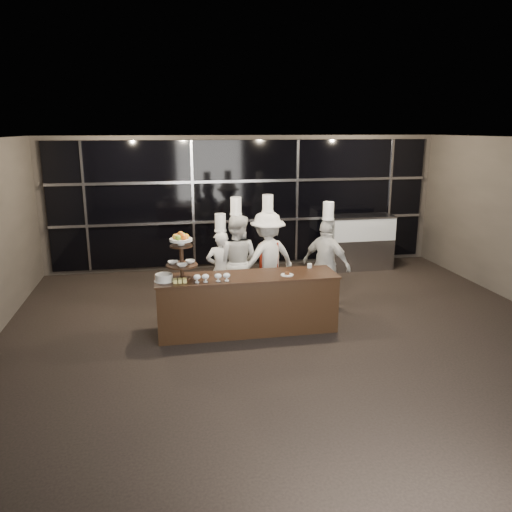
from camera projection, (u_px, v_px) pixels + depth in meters
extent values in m
plane|color=black|center=(305.00, 358.00, 7.03)|extent=(10.00, 10.00, 0.00)
plane|color=black|center=(311.00, 140.00, 6.28)|extent=(10.00, 10.00, 0.00)
plane|color=#473F38|center=(245.00, 202.00, 11.41)|extent=(9.00, 0.00, 9.00)
cube|color=black|center=(246.00, 203.00, 11.36)|extent=(8.60, 0.04, 2.80)
cube|color=#A5A5AA|center=(246.00, 221.00, 11.41)|extent=(8.60, 0.06, 0.06)
cube|color=#A5A5AA|center=(246.00, 181.00, 11.18)|extent=(8.60, 0.06, 0.06)
cube|color=#A5A5AA|center=(85.00, 207.00, 10.69)|extent=(0.05, 0.05, 2.80)
cube|color=#A5A5AA|center=(193.00, 204.00, 11.11)|extent=(0.05, 0.05, 2.80)
cube|color=#A5A5AA|center=(297.00, 202.00, 11.55)|extent=(0.05, 0.05, 2.80)
cube|color=#A5A5AA|center=(390.00, 199.00, 11.96)|extent=(0.05, 0.05, 2.80)
cube|color=black|center=(247.00, 304.00, 7.89)|extent=(2.80, 0.70, 0.90)
cube|color=black|center=(247.00, 276.00, 7.78)|extent=(2.84, 0.74, 0.03)
cylinder|color=black|center=(182.00, 278.00, 7.59)|extent=(0.24, 0.24, 0.03)
cylinder|color=black|center=(182.00, 257.00, 7.50)|extent=(0.06, 0.06, 0.70)
cylinder|color=black|center=(182.00, 265.00, 7.54)|extent=(0.48, 0.48, 0.02)
cylinder|color=black|center=(181.00, 246.00, 7.46)|extent=(0.34, 0.34, 0.02)
cylinder|color=white|center=(181.00, 243.00, 7.45)|extent=(0.10, 0.10, 0.06)
cylinder|color=white|center=(181.00, 240.00, 7.44)|extent=(0.34, 0.34, 0.04)
sphere|color=#FFA015|center=(186.00, 237.00, 7.44)|extent=(0.09, 0.09, 0.09)
sphere|color=#65BB30|center=(183.00, 236.00, 7.50)|extent=(0.09, 0.09, 0.09)
sphere|color=#F95A15|center=(178.00, 236.00, 7.49)|extent=(0.09, 0.09, 0.09)
sphere|color=#FCB035|center=(175.00, 237.00, 7.41)|extent=(0.09, 0.09, 0.09)
sphere|color=#86AE2C|center=(178.00, 238.00, 7.35)|extent=(0.09, 0.09, 0.09)
sphere|color=orange|center=(184.00, 238.00, 7.37)|extent=(0.09, 0.09, 0.09)
sphere|color=orange|center=(181.00, 234.00, 7.42)|extent=(0.09, 0.09, 0.09)
imported|color=white|center=(173.00, 263.00, 7.56)|extent=(0.16, 0.16, 0.04)
imported|color=white|center=(190.00, 261.00, 7.61)|extent=(0.15, 0.15, 0.05)
imported|color=white|center=(182.00, 265.00, 7.41)|extent=(0.16, 0.16, 0.04)
cylinder|color=silver|center=(197.00, 282.00, 7.42)|extent=(0.07, 0.07, 0.01)
cylinder|color=silver|center=(197.00, 280.00, 7.41)|extent=(0.02, 0.02, 0.05)
ellipsoid|color=silver|center=(197.00, 277.00, 7.40)|extent=(0.11, 0.11, 0.08)
ellipsoid|color=#17CF22|center=(197.00, 277.00, 7.40)|extent=(0.08, 0.08, 0.05)
cylinder|color=silver|center=(206.00, 282.00, 7.44)|extent=(0.07, 0.07, 0.01)
cylinder|color=silver|center=(205.00, 280.00, 7.43)|extent=(0.02, 0.02, 0.05)
ellipsoid|color=silver|center=(205.00, 277.00, 7.42)|extent=(0.11, 0.11, 0.08)
ellipsoid|color=#CF1842|center=(205.00, 276.00, 7.42)|extent=(0.08, 0.08, 0.05)
cylinder|color=silver|center=(218.00, 281.00, 7.47)|extent=(0.07, 0.07, 0.01)
cylinder|color=silver|center=(218.00, 279.00, 7.47)|extent=(0.02, 0.02, 0.05)
ellipsoid|color=silver|center=(218.00, 276.00, 7.45)|extent=(0.11, 0.11, 0.08)
ellipsoid|color=beige|center=(218.00, 276.00, 7.45)|extent=(0.08, 0.08, 0.05)
cylinder|color=silver|center=(227.00, 281.00, 7.50)|extent=(0.07, 0.07, 0.01)
cylinder|color=silver|center=(227.00, 279.00, 7.49)|extent=(0.02, 0.02, 0.05)
ellipsoid|color=silver|center=(227.00, 275.00, 7.48)|extent=(0.11, 0.11, 0.08)
ellipsoid|color=#462E16|center=(227.00, 275.00, 7.48)|extent=(0.08, 0.08, 0.05)
cylinder|color=white|center=(164.00, 281.00, 7.49)|extent=(0.30, 0.30, 0.01)
cylinder|color=silver|center=(164.00, 277.00, 7.48)|extent=(0.26, 0.26, 0.10)
cube|color=#EBE073|center=(175.00, 282.00, 7.37)|extent=(0.06, 0.05, 0.05)
cube|color=#EBE073|center=(180.00, 281.00, 7.39)|extent=(0.06, 0.05, 0.05)
cube|color=#EBE073|center=(185.00, 281.00, 7.40)|extent=(0.06, 0.05, 0.05)
cube|color=#EBE073|center=(175.00, 280.00, 7.44)|extent=(0.06, 0.06, 0.05)
cube|color=#EBE073|center=(180.00, 280.00, 7.45)|extent=(0.06, 0.06, 0.05)
cube|color=#EBE073|center=(185.00, 280.00, 7.47)|extent=(0.06, 0.06, 0.05)
cylinder|color=white|center=(287.00, 275.00, 7.79)|extent=(0.20, 0.20, 0.01)
cylinder|color=#4C2814|center=(287.00, 273.00, 7.78)|extent=(0.08, 0.08, 0.04)
cylinder|color=white|center=(310.00, 266.00, 8.20)|extent=(0.08, 0.08, 0.07)
cube|color=#A5A5AA|center=(359.00, 253.00, 11.49)|extent=(1.45, 0.62, 0.70)
cube|color=silver|center=(360.00, 228.00, 11.34)|extent=(1.45, 0.62, 0.50)
cube|color=#FFC67F|center=(360.00, 228.00, 11.34)|extent=(1.35, 0.52, 0.40)
cube|color=#A5A5AA|center=(361.00, 216.00, 11.28)|extent=(1.47, 0.64, 0.04)
imported|color=silver|center=(221.00, 270.00, 8.80)|extent=(0.55, 0.39, 1.43)
cylinder|color=white|center=(220.00, 222.00, 8.58)|extent=(0.19, 0.19, 0.30)
cylinder|color=white|center=(220.00, 231.00, 8.62)|extent=(0.21, 0.21, 0.03)
imported|color=silver|center=(236.00, 262.00, 8.86)|extent=(1.03, 0.94, 1.70)
cylinder|color=white|center=(236.00, 206.00, 8.61)|extent=(0.19, 0.19, 0.30)
cylinder|color=white|center=(236.00, 214.00, 8.65)|extent=(0.21, 0.21, 0.03)
imported|color=white|center=(267.00, 259.00, 8.99)|extent=(1.26, 0.97, 1.73)
cylinder|color=white|center=(268.00, 203.00, 8.74)|extent=(0.19, 0.19, 0.30)
cylinder|color=white|center=(268.00, 211.00, 8.77)|extent=(0.21, 0.21, 0.03)
cube|color=#9C1E0C|center=(269.00, 261.00, 8.88)|extent=(0.34, 0.03, 0.64)
imported|color=silver|center=(326.00, 265.00, 8.77)|extent=(0.90, 1.00, 1.63)
cylinder|color=white|center=(328.00, 211.00, 8.53)|extent=(0.19, 0.19, 0.30)
cylinder|color=white|center=(328.00, 219.00, 8.57)|extent=(0.21, 0.21, 0.03)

